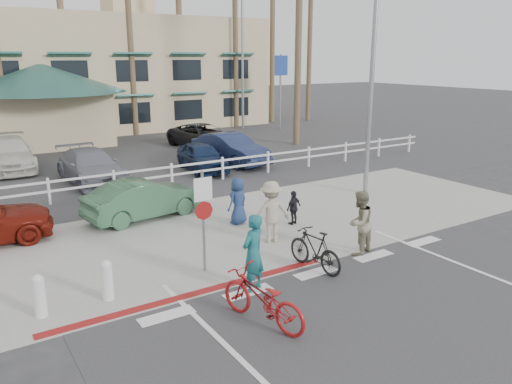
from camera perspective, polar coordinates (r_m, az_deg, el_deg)
ground at (r=12.33m, az=8.67°, el=-10.12°), size 140.00×140.00×0.00m
bike_path at (r=11.08m, az=15.65°, el=-13.60°), size 12.00×16.00×0.01m
sidewalk_plaza at (r=15.71m, az=-2.18°, el=-4.24°), size 22.00×7.00×0.01m
cross_street at (r=19.11m, az=-8.28°, el=-0.83°), size 40.00×5.00×0.01m
parking_lot at (r=27.82m, az=-16.46°, el=3.77°), size 50.00×16.00×0.01m
curb_red at (r=11.72m, az=-6.73°, el=-11.39°), size 7.00×0.25×0.02m
rail_fence at (r=20.95m, az=-9.36°, el=1.96°), size 29.40×0.16×1.00m
building at (r=40.41m, az=-19.74°, el=14.98°), size 28.00×16.00×11.30m
sign_post at (r=12.29m, az=-6.05°, el=-2.82°), size 0.50×0.10×2.90m
bollard_0 at (r=11.65m, az=-16.66°, el=-9.61°), size 0.26×0.26×0.95m
bollard_1 at (r=11.41m, az=-23.52°, el=-10.83°), size 0.26×0.26×0.95m
streetlight_0 at (r=19.64m, az=13.10°, el=12.70°), size 0.60×2.00×9.00m
streetlight_1 at (r=37.70m, az=-1.55°, el=14.50°), size 0.60×2.00×9.50m
info_sign at (r=37.20m, az=2.79°, el=11.47°), size 1.20×0.16×5.60m
palm_4 at (r=35.16m, az=-21.35°, el=17.95°), size 4.00×4.00×15.00m
palm_5 at (r=35.23m, az=-14.19°, el=16.86°), size 4.00×4.00×13.00m
palm_6 at (r=37.75m, az=-8.82°, el=20.04°), size 4.00×4.00×17.00m
palm_7 at (r=38.60m, az=-2.38°, el=17.85°), size 4.00×4.00×14.00m
palm_8 at (r=41.61m, az=1.89°, el=18.36°), size 4.00×4.00×15.00m
palm_9 at (r=42.54m, az=6.16°, el=16.87°), size 4.00×4.00×13.00m
palm_11 at (r=30.56m, az=4.91°, el=18.50°), size 4.00×4.00×14.00m
bike_red at (r=10.19m, az=0.69°, el=-12.10°), size 1.28×2.26×1.12m
rider_red at (r=11.41m, az=-0.34°, el=-7.01°), size 0.79×0.66×1.84m
bike_black at (r=12.74m, az=6.74°, el=-6.56°), size 0.69×1.83×1.07m
rider_black at (r=13.80m, az=11.73°, el=-3.46°), size 1.03×0.90×1.79m
pedestrian_a at (r=14.39m, az=1.73°, el=-2.29°), size 1.29×0.91×1.82m
pedestrian_child at (r=16.02m, az=4.33°, el=-1.80°), size 0.71×0.44×1.12m
pedestrian_b at (r=15.99m, az=-2.08°, el=-1.03°), size 0.86×0.68×1.53m
car_white_sedan at (r=17.01m, az=-12.63°, el=-0.77°), size 4.16×2.00×1.31m
lot_car_1 at (r=22.40m, az=-18.35°, el=2.78°), size 2.17×4.94×1.41m
lot_car_2 at (r=23.72m, az=-6.20°, el=4.04°), size 2.04×4.08×1.33m
lot_car_3 at (r=25.13m, az=-2.95°, el=4.95°), size 2.33×4.80×1.52m
lot_car_4 at (r=26.52m, az=-26.39°, el=3.92°), size 2.46×5.35×1.51m
lot_car_5 at (r=29.86m, az=-6.03°, el=6.40°), size 3.15×5.30×1.38m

